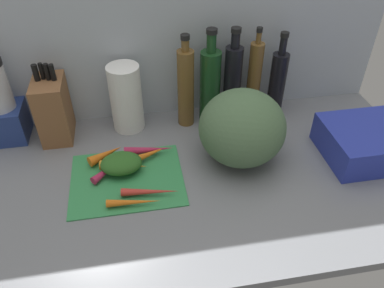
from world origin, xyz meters
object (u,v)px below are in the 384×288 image
Objects in this scene: carrot_1 at (146,155)px; paper_towel_roll at (126,98)px; winter_squash at (242,128)px; carrot_2 at (134,202)px; carrot_5 at (106,154)px; carrot_6 at (108,170)px; blender_appliance at (1,107)px; bottle_4 at (277,82)px; knife_block at (53,109)px; bottle_0 at (186,87)px; bottle_1 at (210,84)px; bottle_2 at (232,81)px; dish_rack at (367,143)px; carrot_3 at (150,192)px; cutting_board at (127,179)px; carrot_4 at (124,166)px; carrot_0 at (149,150)px; bottle_3 at (254,79)px.

paper_towel_roll is (-4.48, 20.46, 9.77)cm from carrot_1.
paper_towel_roll reaches higher than winter_squash.
carrot_2 is 23.48cm from carrot_5.
carrot_6 is 0.43× the size of blender_appliance.
bottle_4 reaches higher than winter_squash.
carrot_6 is at bearing -54.45° from knife_block.
carrot_5 is at bearing -115.10° from paper_towel_roll.
carrot_5 reaches higher than carrot_1.
bottle_0 is at bearing -1.70° from blender_appliance.
bottle_1 is at bearing 25.92° from carrot_5.
blender_appliance is 0.85× the size of bottle_2.
dish_rack is at bearing -7.42° from carrot_1.
carrot_6 is at bearing 135.98° from carrot_3.
blender_appliance reaches higher than carrot_2.
blender_appliance reaches higher than carrot_1.
blender_appliance is at bearing 142.73° from carrot_6.
bottle_1 is 1.09× the size of bottle_4.
bottle_4 is (55.84, 40.15, 11.05)cm from carrot_2.
bottle_2 is (3.04, 24.30, 2.80)cm from winter_squash.
winter_squash is 80.72cm from blender_appliance.
carrot_3 is (6.56, -8.41, 1.62)cm from cutting_board.
winter_squash is at bearing 171.80° from dish_rack.
carrot_3 is at bearing -50.61° from knife_block.
carrot_4 is 0.50× the size of blender_appliance.
carrot_1 reaches higher than cutting_board.
carrot_0 is at bearing 170.34° from dish_rack.
carrot_6 is at bearing -178.69° from winter_squash.
carrot_1 is at bearing -140.15° from bottle_1.
bottle_0 is 25.51cm from bottle_3.
carrot_5 is at bearing -164.20° from bottle_4.
winter_squash is (29.36, -6.08, 9.71)cm from carrot_0.
carrot_1 is 51.90cm from blender_appliance.
cutting_board is 1.01× the size of bottle_3.
carrot_4 is (-8.60, -6.40, -0.05)cm from carrot_0.
bottle_2 is at bearing 4.43° from bottle_0.
bottle_2 reaches higher than carrot_5.
bottle_3 reaches higher than carrot_3.
knife_block is 0.80× the size of bottle_3.
carrot_0 is 53.74cm from bottle_4.
carrot_0 is at bearing 86.01° from carrot_3.
bottle_4 is (63.59, 18.00, 10.48)cm from carrot_5.
bottle_3 reaches higher than cutting_board.
winter_squash reaches higher than carrot_5.
carrot_0 is at bearing -159.97° from bottle_4.
carrot_4 is (-7.31, -3.74, -0.03)cm from carrot_1.
bottle_2 is 17.21cm from bottle_4.
dish_rack is at bearing 7.48° from carrot_2.
knife_block reaches higher than carrot_3.
cutting_board is 1.17× the size of blender_appliance.
knife_block is at bearing -178.33° from bottle_3.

